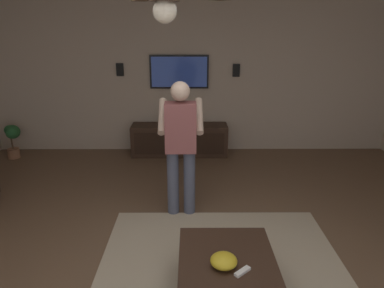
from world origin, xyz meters
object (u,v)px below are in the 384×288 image
Objects in this scene: person_standing at (181,142)px; remote_white at (242,271)px; bowl at (224,261)px; vase_round at (169,120)px; wall_speaker_left at (236,70)px; tv at (179,72)px; wall_speaker_right at (120,70)px; potted_plant_short at (12,136)px; coffee_table at (227,272)px; media_console at (180,140)px.

person_standing reaches higher than remote_white.
bowl is at bearing -167.20° from person_standing.
vase_round reaches higher than remote_white.
vase_round is 1.00× the size of wall_speaker_left.
tv is at bearing 90.75° from wall_speaker_left.
person_standing reaches higher than wall_speaker_left.
vase_round is (3.67, 0.78, 0.25)m from remote_white.
person_standing is 7.45× the size of wall_speaker_right.
potted_plant_short is 4.83m from bowl.
tv reaches higher than bowl.
potted_plant_short is 2.73× the size of bowl.
person_standing is 10.93× the size of remote_white.
vase_round is (3.53, 0.68, 0.36)m from coffee_table.
wall_speaker_right is (0.41, -1.87, 1.09)m from potted_plant_short.
coffee_table is at bearing 7.95° from media_console.
wall_speaker_right is (3.87, 1.50, 1.04)m from bowl.
coffee_table is 0.97× the size of tv.
wall_speaker_right is (3.96, 1.64, 1.08)m from remote_white.
potted_plant_short reaches higher than media_console.
remote_white is at bearing -163.32° from person_standing.
media_console is at bearing -78.95° from vase_round.
wall_speaker_right is (2.32, 1.12, 0.56)m from person_standing.
media_console is 7.83× the size of bowl.
potted_plant_short is 3.95× the size of remote_white.
wall_speaker_right is at bearing 21.93° from coffee_table.
tv is 1.00m from wall_speaker_left.
wall_speaker_right reaches higher than media_console.
media_console is at bearing 58.05° from remote_white.
person_standing is 2.64m from wall_speaker_right.
wall_speaker_left is at bearing -83.97° from potted_plant_short.
tv is at bearing 1.15° from person_standing.
bowl is 0.99× the size of wall_speaker_right.
wall_speaker_left is at bearing 43.03° from remote_white.
coffee_table is at bearing -135.02° from potted_plant_short.
tv is 6.88× the size of remote_white.
media_console is at bearing 0.00° from tv.
vase_round is (-0.28, 0.18, -0.79)m from tv.
tv reaches higher than media_console.
potted_plant_short is at bearing 93.57° from remote_white.
tv is at bearing -32.79° from vase_round.
wall_speaker_left is (0.29, -1.18, 0.82)m from vase_round.
remote_white is (-0.13, -0.10, 0.12)m from coffee_table.
wall_speaker_right reaches higher than remote_white.
bowl reaches higher than coffee_table.
bowl is at bearing 143.45° from coffee_table.
tv is 4.69× the size of vase_round.
bowl is (-3.46, -3.37, 0.05)m from potted_plant_short.
potted_plant_short reaches higher than bowl.
media_console is 11.33× the size of remote_white.
bowl is at bearing -169.93° from vase_round.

